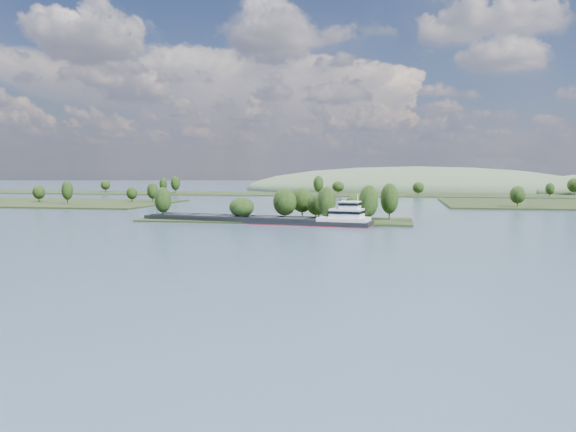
# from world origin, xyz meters

# --- Properties ---
(ground) EXTENTS (1800.00, 1800.00, 0.00)m
(ground) POSITION_xyz_m (0.00, 120.00, 0.00)
(ground) COLOR #384D61
(ground) RESTS_ON ground
(tree_island) EXTENTS (100.00, 30.00, 14.67)m
(tree_island) POSITION_xyz_m (6.32, 179.19, 4.06)
(tree_island) COLOR black
(tree_island) RESTS_ON ground
(back_shoreline) EXTENTS (900.00, 60.00, 15.28)m
(back_shoreline) POSITION_xyz_m (8.49, 399.76, 0.67)
(back_shoreline) COLOR black
(back_shoreline) RESTS_ON ground
(hill_west) EXTENTS (320.00, 160.00, 44.00)m
(hill_west) POSITION_xyz_m (60.00, 500.00, 0.00)
(hill_west) COLOR #42573B
(hill_west) RESTS_ON ground
(cargo_barge) EXTENTS (85.97, 23.58, 11.55)m
(cargo_barge) POSITION_xyz_m (0.22, 168.93, 1.46)
(cargo_barge) COLOR black
(cargo_barge) RESTS_ON ground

